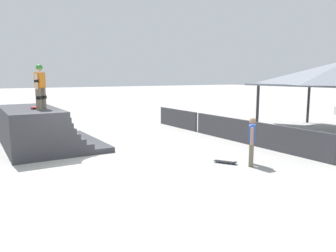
# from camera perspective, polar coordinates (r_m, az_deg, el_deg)

# --- Properties ---
(ground_plane) EXTENTS (160.00, 160.00, 0.00)m
(ground_plane) POSITION_cam_1_polar(r_m,az_deg,el_deg) (11.95, -14.57, -6.03)
(ground_plane) COLOR #A3A09B
(quarter_pipe_ramp) EXTENTS (4.74, 3.70, 1.70)m
(quarter_pipe_ramp) POSITION_cam_1_polar(r_m,az_deg,el_deg) (14.57, -21.61, -0.70)
(quarter_pipe_ramp) COLOR #38383D
(quarter_pipe_ramp) RESTS_ON ground
(skater_on_deck) EXTENTS (0.68, 0.57, 1.73)m
(skater_on_deck) POSITION_cam_1_polar(r_m,az_deg,el_deg) (13.57, -21.38, 6.88)
(skater_on_deck) COLOR #6B6051
(skater_on_deck) RESTS_ON quarter_pipe_ramp
(skateboard_on_deck) EXTENTS (0.81, 0.42, 0.09)m
(skateboard_on_deck) POSITION_cam_1_polar(r_m,az_deg,el_deg) (14.04, -22.23, 3.04)
(skateboard_on_deck) COLOR green
(skateboard_on_deck) RESTS_ON quarter_pipe_ramp
(bystander_walking) EXTENTS (0.53, 0.54, 1.62)m
(bystander_walking) POSITION_cam_1_polar(r_m,az_deg,el_deg) (11.28, 14.38, -2.19)
(bystander_walking) COLOR #6B6051
(bystander_walking) RESTS_ON ground
(skateboard_on_ground) EXTENTS (0.77, 0.57, 0.09)m
(skateboard_on_ground) POSITION_cam_1_polar(r_m,az_deg,el_deg) (11.49, 10.07, -6.16)
(skateboard_on_ground) COLOR blue
(skateboard_on_ground) RESTS_ON ground
(barrier_fence) EXTENTS (11.61, 0.12, 1.05)m
(barrier_fence) POSITION_cam_1_polar(r_m,az_deg,el_deg) (16.08, 9.37, -0.22)
(barrier_fence) COLOR #3D3D42
(barrier_fence) RESTS_ON ground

